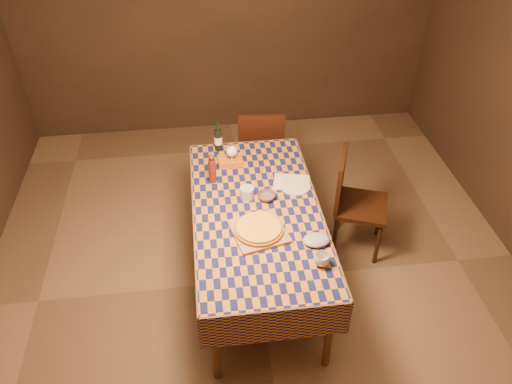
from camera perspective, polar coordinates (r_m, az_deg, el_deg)
room at (r=3.31m, az=0.11°, el=5.53°), size 5.00×5.10×2.70m
dining_table at (r=3.71m, az=0.10°, el=-2.96°), size 0.94×1.84×0.77m
cutting_board at (r=3.48m, az=0.32°, el=-4.51°), size 0.43×0.43×0.02m
pizza at (r=3.46m, az=0.33°, el=-4.17°), size 0.44×0.44×0.03m
pepper_mill at (r=3.88m, az=-5.03°, el=2.61°), size 0.08×0.08×0.25m
bowl at (r=3.75m, az=1.19°, el=-0.53°), size 0.18×0.18×0.04m
wine_glass at (r=4.04m, az=-2.79°, el=4.60°), size 0.10×0.10×0.18m
wine_bottle at (r=4.25m, az=-4.34°, el=6.00°), size 0.07×0.07×0.27m
deli_tub at (r=3.75m, az=-1.04°, el=-0.07°), size 0.12×0.12×0.09m
takeout_container at (r=4.11m, az=-2.96°, el=3.57°), size 0.21×0.15×0.05m
white_plate at (r=3.88m, az=4.49°, el=0.71°), size 0.32×0.32×0.01m
tumbler at (r=3.27m, az=7.51°, el=-7.67°), size 0.13×0.13×0.08m
flour_patch at (r=3.93m, az=4.07°, el=1.12°), size 0.32×0.27×0.00m
flour_bag at (r=3.42m, az=6.91°, el=-5.46°), size 0.22×0.19×0.05m
chair_far at (r=4.78m, az=0.55°, el=5.22°), size 0.46×0.47×0.93m
chair_right at (r=4.23m, az=10.95°, el=-0.67°), size 0.55×0.55×0.93m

